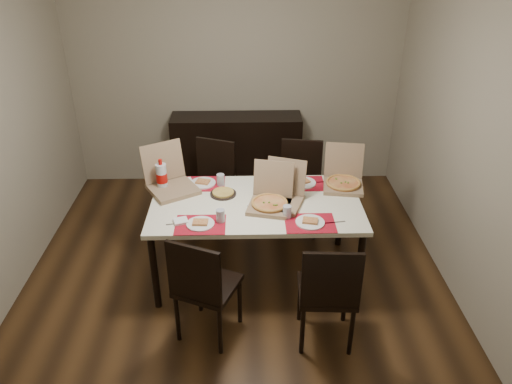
% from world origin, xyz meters
% --- Properties ---
extents(ground, '(3.80, 4.00, 0.02)m').
position_xyz_m(ground, '(0.00, 0.00, -0.01)').
color(ground, '#432A14').
rests_on(ground, ground).
extents(room_walls, '(3.84, 4.02, 2.62)m').
position_xyz_m(room_walls, '(0.00, 0.43, 1.73)').
color(room_walls, gray).
rests_on(room_walls, ground).
extents(sideboard, '(1.50, 0.40, 0.90)m').
position_xyz_m(sideboard, '(0.00, 1.78, 0.45)').
color(sideboard, black).
rests_on(sideboard, ground).
extents(dining_table, '(1.80, 1.00, 0.75)m').
position_xyz_m(dining_table, '(0.19, 0.06, 0.68)').
color(dining_table, '#F2EBCB').
rests_on(dining_table, ground).
extents(chair_near_left, '(0.55, 0.55, 0.93)m').
position_xyz_m(chair_near_left, '(-0.23, -0.74, 0.51)').
color(chair_near_left, black).
rests_on(chair_near_left, ground).
extents(chair_near_right, '(0.44, 0.44, 0.93)m').
position_xyz_m(chair_near_right, '(0.69, -0.83, 0.51)').
color(chair_near_right, black).
rests_on(chair_near_right, ground).
extents(chair_far_left, '(0.54, 0.54, 0.93)m').
position_xyz_m(chair_far_left, '(-0.25, 0.92, 0.51)').
color(chair_far_left, black).
rests_on(chair_far_left, ground).
extents(chair_far_right, '(0.48, 0.48, 0.93)m').
position_xyz_m(chair_far_right, '(0.66, 0.88, 0.51)').
color(chair_far_right, black).
rests_on(chair_far_right, ground).
extents(setting_near_left, '(0.48, 0.30, 0.11)m').
position_xyz_m(setting_near_left, '(-0.24, -0.27, 0.77)').
color(setting_near_left, '#AF0B1F').
rests_on(setting_near_left, dining_table).
extents(setting_near_right, '(0.50, 0.30, 0.11)m').
position_xyz_m(setting_near_right, '(0.56, -0.26, 0.77)').
color(setting_near_right, '#AF0B1F').
rests_on(setting_near_right, dining_table).
extents(setting_far_left, '(0.43, 0.30, 0.11)m').
position_xyz_m(setting_far_left, '(-0.27, 0.40, 0.77)').
color(setting_far_left, '#AF0B1F').
rests_on(setting_far_left, dining_table).
extents(setting_far_right, '(0.48, 0.30, 0.11)m').
position_xyz_m(setting_far_right, '(0.58, 0.38, 0.77)').
color(setting_far_right, '#AF0B1F').
rests_on(setting_far_right, dining_table).
extents(napkin_loose, '(0.16, 0.16, 0.02)m').
position_xyz_m(napkin_loose, '(0.19, -0.01, 0.76)').
color(napkin_loose, white).
rests_on(napkin_loose, dining_table).
extents(pizza_box_center, '(0.42, 0.45, 0.35)m').
position_xyz_m(pizza_box_center, '(0.30, -0.01, 0.81)').
color(pizza_box_center, '#876B4E').
rests_on(pizza_box_center, dining_table).
extents(pizza_box_right, '(0.40, 0.44, 0.35)m').
position_xyz_m(pizza_box_right, '(0.98, 0.34, 0.81)').
color(pizza_box_right, '#876B4E').
rests_on(pizza_box_right, dining_table).
extents(pizza_box_left, '(0.55, 0.56, 0.39)m').
position_xyz_m(pizza_box_left, '(-0.57, 0.32, 0.81)').
color(pizza_box_left, '#876B4E').
rests_on(pizza_box_left, dining_table).
extents(pizza_box_extra, '(0.45, 0.47, 0.35)m').
position_xyz_m(pizza_box_extra, '(0.41, 0.05, 0.81)').
color(pizza_box_extra, '#876B4E').
rests_on(pizza_box_extra, dining_table).
extents(faina_plate, '(0.23, 0.23, 0.03)m').
position_xyz_m(faina_plate, '(-0.10, 0.20, 0.76)').
color(faina_plate, black).
rests_on(faina_plate, dining_table).
extents(dip_bowl, '(0.15, 0.15, 0.03)m').
position_xyz_m(dip_bowl, '(0.30, 0.19, 0.77)').
color(dip_bowl, white).
rests_on(dip_bowl, dining_table).
extents(soda_bottle, '(0.10, 0.10, 0.30)m').
position_xyz_m(soda_bottle, '(-0.65, 0.31, 0.88)').
color(soda_bottle, silver).
rests_on(soda_bottle, dining_table).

